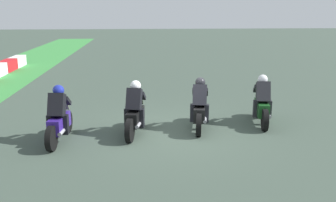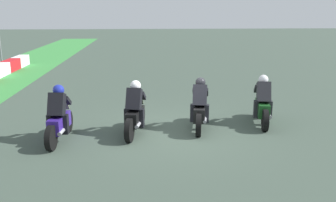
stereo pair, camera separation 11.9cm
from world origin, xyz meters
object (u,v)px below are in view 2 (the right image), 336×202
rider_lane_c (135,112)px  rider_lane_d (59,118)px  rider_lane_b (200,108)px  rider_lane_a (262,104)px

rider_lane_c → rider_lane_d: size_ratio=0.99×
rider_lane_b → rider_lane_d: (-0.78, 3.89, 0.00)m
rider_lane_b → rider_lane_c: bearing=110.9°
rider_lane_b → rider_lane_a: bearing=-70.1°
rider_lane_c → rider_lane_b: bearing=-68.0°
rider_lane_b → rider_lane_c: same height
rider_lane_d → rider_lane_a: bearing=-74.0°
rider_lane_d → rider_lane_b: bearing=-73.2°
rider_lane_a → rider_lane_b: 2.00m
rider_lane_d → rider_lane_c: bearing=-71.9°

